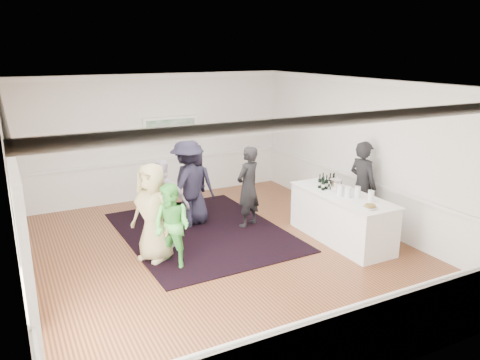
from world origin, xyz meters
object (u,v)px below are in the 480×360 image
serving_table (341,217)px  guest_tan (153,213)px  guest_navy (194,184)px  guest_lilac (164,205)px  guest_green (172,226)px  guest_dark_b (248,187)px  guest_dark_a (188,184)px  nut_bowl (370,207)px  bartender (362,186)px  ice_bucket (336,186)px

serving_table → guest_tan: size_ratio=1.33×
guest_tan → guest_navy: 2.00m
guest_lilac → guest_navy: guest_navy is taller
serving_table → guest_green: guest_green is taller
guest_green → guest_dark_b: (2.14, 1.13, 0.13)m
guest_dark_a → guest_tan: bearing=17.0°
nut_bowl → guest_lilac: bearing=145.4°
guest_tan → guest_lilac: size_ratio=1.03×
guest_navy → nut_bowl: size_ratio=7.43×
guest_tan → guest_green: 0.50m
guest_lilac → nut_bowl: size_ratio=7.32×
guest_lilac → guest_navy: 1.48m
bartender → guest_dark_b: bearing=54.2°
guest_green → nut_bowl: guest_green is taller
guest_lilac → guest_dark_b: (2.01, 0.31, 0.01)m
guest_tan → guest_dark_a: 1.79m
guest_green → bartender: bearing=55.3°
bartender → guest_lilac: bartender is taller
nut_bowl → guest_dark_b: bearing=115.0°
guest_tan → guest_navy: (1.38, 1.45, -0.01)m
guest_tan → guest_dark_b: 2.45m
guest_green → guest_lilac: bearing=138.3°
serving_table → ice_bucket: ice_bucket is taller
guest_green → guest_navy: bearing=115.2°
serving_table → ice_bucket: bearing=89.5°
bartender → guest_green: bearing=83.7°
bartender → guest_green: 4.23m
guest_green → guest_lilac: size_ratio=0.86×
guest_tan → bartender: bearing=53.4°
guest_tan → guest_dark_a: bearing=108.5°
serving_table → bartender: 0.96m
guest_dark_b → serving_table: bearing=105.0°
guest_dark_b → ice_bucket: guest_dark_b is taller
guest_tan → nut_bowl: 3.95m
guest_tan → guest_dark_a: guest_dark_a is taller
nut_bowl → serving_table: bearing=81.7°
serving_table → guest_dark_a: size_ratio=1.26×
guest_dark_a → guest_navy: guest_dark_a is taller
serving_table → guest_navy: bearing=134.6°
ice_bucket → nut_bowl: size_ratio=1.07×
serving_table → guest_tan: 3.77m
guest_navy → guest_dark_a: bearing=74.6°
guest_dark_a → guest_navy: 0.22m
bartender → guest_dark_b: 2.44m
bartender → guest_tan: bartender is taller
guest_lilac → guest_dark_a: 1.27m
guest_lilac → bartender: bearing=-152.4°
guest_dark_b → ice_bucket: 1.88m
guest_lilac → ice_bucket: (3.32, -1.03, 0.21)m
guest_green → guest_dark_b: 2.42m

